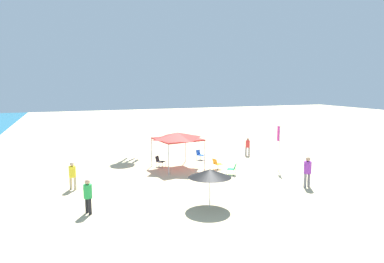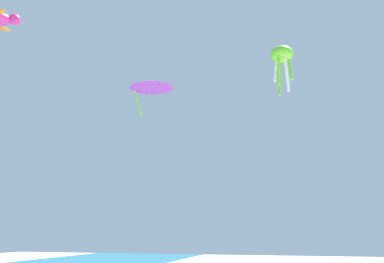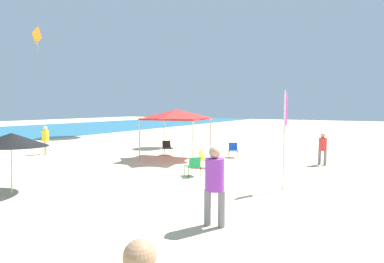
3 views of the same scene
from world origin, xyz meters
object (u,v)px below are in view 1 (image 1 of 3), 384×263
(beach_umbrella, at_px, (210,173))
(folding_chair_right_of_tent, at_px, (159,161))
(person_beachcomber, at_px, (248,145))
(banner_flag, at_px, (279,143))
(canopy_tent, at_px, (178,136))
(folding_chair_near_cooler, at_px, (233,168))
(person_near_umbrella, at_px, (88,194))
(person_by_tent, at_px, (308,169))
(folding_chair_left_of_tent, at_px, (200,154))
(folding_chair_facing_ocean, at_px, (217,163))
(person_far_stroller, at_px, (72,173))

(beach_umbrella, relative_size, folding_chair_right_of_tent, 2.77)
(person_beachcomber, bearing_deg, beach_umbrella, -109.54)
(banner_flag, distance_m, person_beachcomber, 5.62)
(canopy_tent, height_order, folding_chair_near_cooler, canopy_tent)
(folding_chair_near_cooler, distance_m, person_near_umbrella, 10.68)
(folding_chair_near_cooler, distance_m, person_beachcomber, 6.80)
(canopy_tent, distance_m, person_near_umbrella, 10.07)
(folding_chair_right_of_tent, height_order, person_near_umbrella, person_near_umbrella)
(folding_chair_near_cooler, distance_m, person_by_tent, 5.15)
(folding_chair_left_of_tent, bearing_deg, person_by_tent, -98.40)
(person_by_tent, bearing_deg, folding_chair_near_cooler, 114.60)
(folding_chair_facing_ocean, bearing_deg, person_by_tent, -162.84)
(person_by_tent, relative_size, person_far_stroller, 1.12)
(beach_umbrella, height_order, folding_chair_left_of_tent, beach_umbrella)
(folding_chair_facing_ocean, height_order, folding_chair_left_of_tent, same)
(person_far_stroller, bearing_deg, person_beachcomber, -125.59)
(folding_chair_right_of_tent, bearing_deg, canopy_tent, -80.73)
(person_far_stroller, relative_size, person_beachcomber, 1.08)
(beach_umbrella, relative_size, person_far_stroller, 1.33)
(canopy_tent, relative_size, folding_chair_left_of_tent, 4.34)
(folding_chair_near_cooler, relative_size, person_far_stroller, 0.48)
(folding_chair_right_of_tent, xyz_separation_m, person_beachcomber, (1.24, -8.44, 0.45))
(person_near_umbrella, bearing_deg, person_far_stroller, 162.98)
(person_by_tent, bearing_deg, banner_flag, 69.25)
(folding_chair_facing_ocean, height_order, banner_flag, banner_flag)
(folding_chair_left_of_tent, bearing_deg, beach_umbrella, -137.58)
(folding_chair_near_cooler, height_order, person_beachcomber, person_beachcomber)
(canopy_tent, height_order, folding_chair_right_of_tent, canopy_tent)
(folding_chair_right_of_tent, bearing_deg, person_by_tent, -96.69)
(person_near_umbrella, bearing_deg, folding_chair_facing_ocean, 95.17)
(folding_chair_facing_ocean, relative_size, person_beachcomber, 0.52)
(folding_chair_left_of_tent, height_order, person_far_stroller, person_far_stroller)
(folding_chair_facing_ocean, bearing_deg, beach_umbrella, 139.67)
(canopy_tent, relative_size, folding_chair_right_of_tent, 4.34)
(beach_umbrella, bearing_deg, banner_flag, -57.46)
(beach_umbrella, xyz_separation_m, banner_flag, (4.85, -7.61, 0.27))
(canopy_tent, xyz_separation_m, beach_umbrella, (-8.30, 0.97, -0.65))
(beach_umbrella, xyz_separation_m, person_near_umbrella, (1.17, 6.00, -0.75))
(folding_chair_facing_ocean, bearing_deg, canopy_tent, 46.63)
(person_near_umbrella, relative_size, person_far_stroller, 1.02)
(person_far_stroller, bearing_deg, folding_chair_facing_ocean, -136.30)
(folding_chair_facing_ocean, relative_size, folding_chair_near_cooler, 1.00)
(canopy_tent, height_order, person_far_stroller, canopy_tent)
(person_near_umbrella, bearing_deg, folding_chair_left_of_tent, 108.10)
(folding_chair_facing_ocean, bearing_deg, folding_chair_right_of_tent, 45.89)
(folding_chair_facing_ocean, bearing_deg, person_near_umbrella, 107.68)
(banner_flag, xyz_separation_m, person_beachcomber, (5.48, -0.57, -1.11))
(folding_chair_left_of_tent, relative_size, person_far_stroller, 0.48)
(person_by_tent, bearing_deg, person_beachcomber, 71.25)
(person_near_umbrella, height_order, person_beachcomber, person_near_umbrella)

